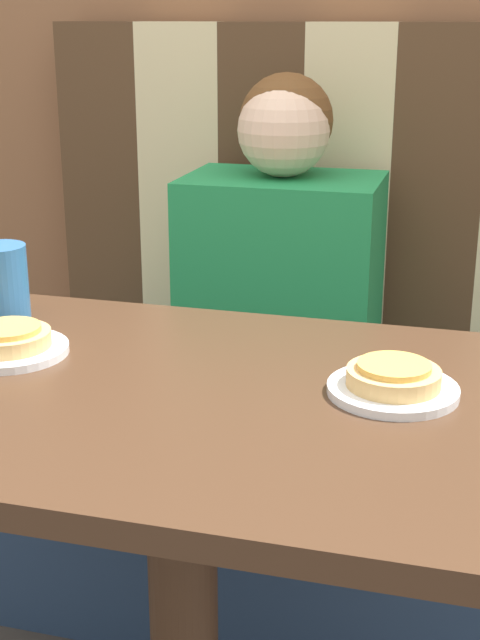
{
  "coord_description": "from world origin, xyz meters",
  "views": [
    {
      "loc": [
        0.37,
        -1.03,
        1.22
      ],
      "look_at": [
        0.0,
        0.31,
        0.75
      ],
      "focal_mm": 50.0,
      "sensor_mm": 36.0,
      "label": 1
    }
  ],
  "objects_px": {
    "plate_right": "(393,390)",
    "pizza_left": "(8,337)",
    "pizza_right": "(394,375)",
    "drinking_cup": "(1,283)",
    "plate_left": "(10,350)",
    "person": "(282,267)"
  },
  "relations": [
    {
      "from": "pizza_left",
      "to": "drinking_cup",
      "type": "xyz_separation_m",
      "value": [
        -0.09,
        0.14,
        0.04
      ]
    },
    {
      "from": "plate_left",
      "to": "plate_right",
      "type": "distance_m",
      "value": 0.55
    },
    {
      "from": "pizza_right",
      "to": "plate_right",
      "type": "bearing_deg",
      "value": 180.0
    },
    {
      "from": "plate_right",
      "to": "pizza_right",
      "type": "relative_size",
      "value": 1.4
    },
    {
      "from": "plate_left",
      "to": "drinking_cup",
      "type": "distance_m",
      "value": 0.17
    },
    {
      "from": "plate_right",
      "to": "person",
      "type": "bearing_deg",
      "value": 115.8
    },
    {
      "from": "pizza_right",
      "to": "drinking_cup",
      "type": "height_order",
      "value": "drinking_cup"
    },
    {
      "from": "person",
      "to": "plate_right",
      "type": "bearing_deg",
      "value": -64.2
    },
    {
      "from": "person",
      "to": "pizza_right",
      "type": "bearing_deg",
      "value": -64.2
    },
    {
      "from": "plate_left",
      "to": "pizza_left",
      "type": "xyz_separation_m",
      "value": [
        -0.0,
        0.0,
        0.02
      ]
    },
    {
      "from": "drinking_cup",
      "to": "plate_right",
      "type": "bearing_deg",
      "value": -12.17
    },
    {
      "from": "drinking_cup",
      "to": "person",
      "type": "bearing_deg",
      "value": 50.0
    },
    {
      "from": "pizza_right",
      "to": "person",
      "type": "bearing_deg",
      "value": 115.8
    },
    {
      "from": "plate_right",
      "to": "pizza_left",
      "type": "xyz_separation_m",
      "value": [
        -0.55,
        0.0,
        0.02
      ]
    },
    {
      "from": "plate_right",
      "to": "drinking_cup",
      "type": "relative_size",
      "value": 1.39
    },
    {
      "from": "plate_left",
      "to": "pizza_left",
      "type": "height_order",
      "value": "pizza_left"
    },
    {
      "from": "drinking_cup",
      "to": "plate_left",
      "type": "bearing_deg",
      "value": -57.62
    },
    {
      "from": "plate_right",
      "to": "pizza_left",
      "type": "relative_size",
      "value": 1.4
    },
    {
      "from": "plate_right",
      "to": "pizza_right",
      "type": "distance_m",
      "value": 0.02
    },
    {
      "from": "person",
      "to": "plate_left",
      "type": "height_order",
      "value": "person"
    },
    {
      "from": "person",
      "to": "pizza_left",
      "type": "xyz_separation_m",
      "value": [
        -0.28,
        -0.57,
        0.03
      ]
    },
    {
      "from": "plate_left",
      "to": "drinking_cup",
      "type": "xyz_separation_m",
      "value": [
        -0.09,
        0.14,
        0.06
      ]
    }
  ]
}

